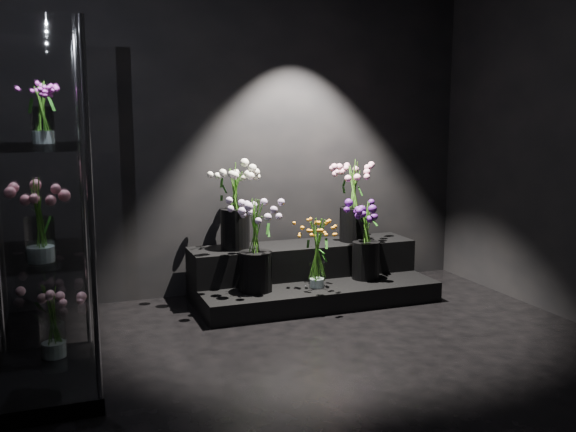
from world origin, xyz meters
TOP-DOWN VIEW (x-y plane):
  - floor at (0.00, 0.00)m, footprint 4.00×4.00m
  - wall_back at (0.00, 2.00)m, footprint 4.00×0.00m
  - display_riser at (0.38, 1.61)m, footprint 1.96×0.87m
  - display_case at (-1.71, 0.41)m, footprint 0.55×0.92m
  - bouquet_orange_bells at (0.33, 1.31)m, footprint 0.31×0.31m
  - bouquet_lilac at (-0.16, 1.38)m, footprint 0.47×0.47m
  - bouquet_purple at (0.83, 1.42)m, footprint 0.37×0.37m
  - bouquet_cream_roses at (-0.22, 1.73)m, footprint 0.50×0.50m
  - bouquet_pink_roses at (0.84, 1.69)m, footprint 0.42×0.42m
  - bouquet_case_pink at (-1.70, 0.20)m, footprint 0.34×0.34m
  - bouquet_case_magenta at (-1.65, 0.55)m, footprint 0.23×0.23m
  - bouquet_case_base_pink at (-1.67, 0.65)m, footprint 0.41×0.41m

SIDE VIEW (x-z plane):
  - floor at x=0.00m, z-range 0.00..0.00m
  - display_riser at x=0.38m, z-range -0.04..0.40m
  - bouquet_case_base_pink at x=-1.67m, z-range 0.11..0.58m
  - bouquet_orange_bells at x=0.33m, z-range 0.17..0.72m
  - bouquet_purple at x=0.83m, z-range 0.22..0.87m
  - bouquet_lilac at x=-0.16m, z-range 0.21..0.94m
  - bouquet_pink_roses at x=0.84m, z-range 0.48..1.19m
  - bouquet_cream_roses at x=-0.22m, z-range 0.50..1.21m
  - bouquet_case_pink at x=-1.70m, z-range 0.80..1.22m
  - display_case at x=-1.71m, z-range 0.00..2.02m
  - wall_back at x=0.00m, z-range -0.60..3.40m
  - bouquet_case_magenta at x=-1.65m, z-range 1.39..1.74m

